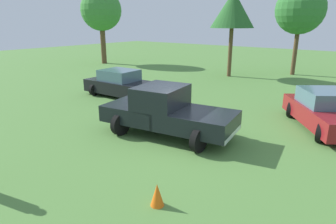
{
  "coord_description": "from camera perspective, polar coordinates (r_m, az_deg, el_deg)",
  "views": [
    {
      "loc": [
        -7.97,
        -5.87,
        4.05
      ],
      "look_at": [
        0.08,
        0.38,
        0.9
      ],
      "focal_mm": 31.35,
      "sensor_mm": 36.0,
      "label": 1
    }
  ],
  "objects": [
    {
      "name": "sedan_far",
      "position": [
        13.02,
        28.24,
        0.17
      ],
      "size": [
        4.54,
        3.99,
        1.49
      ],
      "rotation": [
        0.0,
        0.0,
        3.76
      ],
      "color": "black",
      "rests_on": "ground_plane"
    },
    {
      "name": "tree_back_left",
      "position": [
        25.33,
        24.33,
        17.67
      ],
      "size": [
        3.66,
        3.66,
        6.75
      ],
      "color": "brown",
      "rests_on": "ground_plane"
    },
    {
      "name": "sedan_near",
      "position": [
        16.72,
        -8.97,
        5.36
      ],
      "size": [
        2.37,
        4.51,
        1.48
      ],
      "rotation": [
        0.0,
        0.0,
        4.76
      ],
      "color": "black",
      "rests_on": "ground_plane"
    },
    {
      "name": "traffic_cone",
      "position": [
        6.94,
        -2.12,
        -15.78
      ],
      "size": [
        0.32,
        0.32,
        0.55
      ],
      "primitive_type": "cone",
      "color": "orange",
      "rests_on": "ground_plane"
    },
    {
      "name": "tree_back_right",
      "position": [
        30.65,
        -12.88,
        18.67
      ],
      "size": [
        3.91,
        3.91,
        7.07
      ],
      "color": "brown",
      "rests_on": "ground_plane"
    },
    {
      "name": "pickup_truck",
      "position": [
        10.7,
        -0.59,
        0.38
      ],
      "size": [
        2.89,
        5.15,
        1.83
      ],
      "rotation": [
        0.0,
        0.0,
        4.87
      ],
      "color": "black",
      "rests_on": "ground_plane"
    },
    {
      "name": "ground_plane",
      "position": [
        10.69,
        1.35,
        -5.07
      ],
      "size": [
        80.0,
        80.0,
        0.0
      ],
      "primitive_type": "plane",
      "color": "#54843D"
    },
    {
      "name": "tree_far_center",
      "position": [
        23.02,
        12.48,
        18.83
      ],
      "size": [
        3.2,
        3.2,
        6.2
      ],
      "color": "brown",
      "rests_on": "ground_plane"
    }
  ]
}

